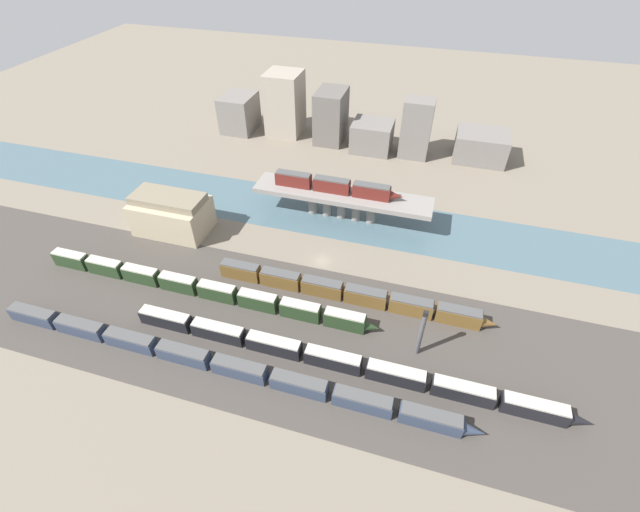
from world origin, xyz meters
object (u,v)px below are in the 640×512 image
warehouse_building (172,214)px  train_yard_mid (339,361)px  train_on_bridge (336,186)px  signal_tower (421,333)px  train_yard_far (201,288)px  train_yard_near (218,363)px  train_yard_outer (348,293)px

warehouse_building → train_yard_mid: bearing=-29.3°
train_on_bridge → signal_tower: (28.62, -42.16, -3.91)m
train_yard_far → signal_tower: bearing=-2.9°
train_yard_mid → warehouse_building: (-55.41, 31.16, 3.50)m
train_yard_near → train_yard_outer: bearing=51.6°
train_yard_far → train_yard_outer: (33.23, 8.09, 0.02)m
warehouse_building → signal_tower: size_ratio=1.58×
warehouse_building → signal_tower: (69.94, -23.30, 0.87)m
train_yard_mid → warehouse_building: warehouse_building is taller
signal_tower → train_yard_near: bearing=-158.2°
train_yard_mid → signal_tower: (14.53, 7.85, 4.37)m
train_yard_far → warehouse_building: warehouse_building is taller
train_yard_outer → train_yard_mid: bearing=-81.7°
train_on_bridge → train_yard_outer: bearing=-70.1°
train_yard_far → signal_tower: size_ratio=6.62×
train_yard_outer → train_yard_far: bearing=-166.3°
train_yard_far → signal_tower: signal_tower is taller
train_on_bridge → signal_tower: signal_tower is taller
train_on_bridge → train_yard_near: (-8.95, -57.19, -8.38)m
train_on_bridge → warehouse_building: 45.67m
train_yard_outer → warehouse_building: warehouse_building is taller
train_yard_far → train_yard_outer: train_yard_outer is taller
train_yard_outer → signal_tower: size_ratio=5.17×
train_yard_mid → train_on_bridge: bearing=105.7°
train_on_bridge → train_yard_far: size_ratio=0.44×
train_yard_outer → warehouse_building: bearing=166.5°
train_yard_outer → warehouse_building: (-52.70, 12.65, 3.26)m
warehouse_building → train_on_bridge: bearing=24.5°
train_on_bridge → train_yard_near: 58.49m
train_yard_near → train_yard_mid: (23.05, 7.17, 0.10)m
train_yard_near → train_yard_mid: size_ratio=1.11×
train_on_bridge → train_yard_mid: bearing=-74.3°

